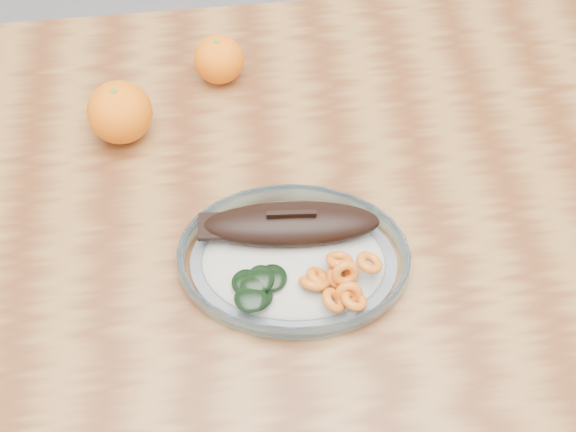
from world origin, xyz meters
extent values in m
plane|color=slate|center=(0.00, 0.00, 0.00)|extent=(3.00, 3.00, 0.00)
cube|color=brown|center=(0.00, 0.00, 0.73)|extent=(1.20, 0.80, 0.04)
cylinder|color=brown|center=(0.54, 0.34, 0.35)|extent=(0.06, 0.06, 0.71)
ellipsoid|color=white|center=(0.02, -0.08, 0.76)|extent=(0.55, 0.43, 0.01)
torus|color=#8EBFDB|center=(0.02, -0.08, 0.77)|extent=(0.57, 0.57, 0.03)
ellipsoid|color=silver|center=(0.02, -0.08, 0.77)|extent=(0.49, 0.37, 0.02)
ellipsoid|color=black|center=(0.02, -0.04, 0.80)|extent=(0.22, 0.08, 0.04)
ellipsoid|color=black|center=(0.02, -0.04, 0.79)|extent=(0.19, 0.07, 0.02)
cube|color=black|center=(-0.07, -0.03, 0.80)|extent=(0.04, 0.04, 0.01)
cube|color=black|center=(0.02, -0.04, 0.82)|extent=(0.06, 0.01, 0.02)
torus|color=#D4500F|center=(0.08, -0.14, 0.79)|extent=(0.04, 0.03, 0.04)
torus|color=#D4500F|center=(0.07, -0.11, 0.79)|extent=(0.04, 0.04, 0.03)
torus|color=#D4500F|center=(0.04, -0.12, 0.79)|extent=(0.04, 0.04, 0.04)
torus|color=#D4500F|center=(0.06, -0.14, 0.79)|extent=(0.03, 0.03, 0.03)
torus|color=#D4500F|center=(0.08, -0.14, 0.79)|extent=(0.04, 0.04, 0.03)
torus|color=#D4500F|center=(0.04, -0.12, 0.79)|extent=(0.05, 0.04, 0.03)
torus|color=#D4500F|center=(0.05, -0.11, 0.79)|extent=(0.04, 0.04, 0.03)
torus|color=#D4500F|center=(0.08, -0.12, 0.81)|extent=(0.04, 0.03, 0.03)
torus|color=#D4500F|center=(0.11, -0.11, 0.81)|extent=(0.04, 0.05, 0.03)
torus|color=#D4500F|center=(0.07, -0.10, 0.81)|extent=(0.05, 0.04, 0.03)
ellipsoid|color=black|center=(-0.03, -0.12, 0.79)|extent=(0.04, 0.04, 0.01)
ellipsoid|color=black|center=(-0.04, -0.11, 0.79)|extent=(0.05, 0.05, 0.01)
ellipsoid|color=black|center=(-0.03, -0.13, 0.79)|extent=(0.04, 0.04, 0.01)
ellipsoid|color=black|center=(-0.01, -0.10, 0.79)|extent=(0.05, 0.05, 0.01)
ellipsoid|color=black|center=(-0.02, -0.11, 0.80)|extent=(0.04, 0.04, 0.01)
ellipsoid|color=black|center=(-0.04, -0.13, 0.80)|extent=(0.05, 0.04, 0.01)
ellipsoid|color=black|center=(-0.03, -0.11, 0.80)|extent=(0.04, 0.04, 0.01)
sphere|color=orange|center=(-0.19, 0.16, 0.79)|extent=(0.09, 0.09, 0.09)
sphere|color=orange|center=(-0.05, 0.25, 0.79)|extent=(0.07, 0.07, 0.07)
camera|label=1|loc=(-0.03, -0.50, 1.53)|focal=45.00mm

